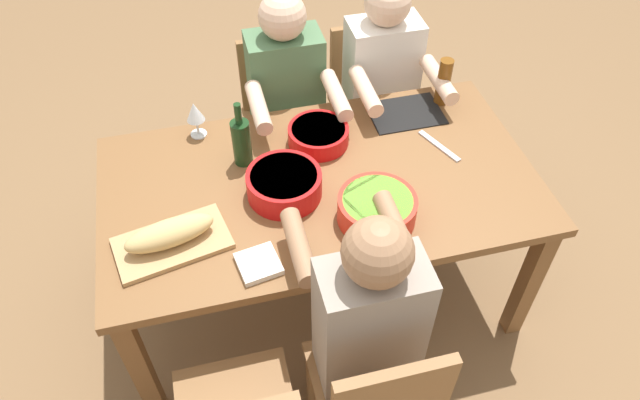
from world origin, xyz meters
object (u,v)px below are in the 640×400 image
(dining_table, at_px, (320,195))
(serving_bowl_salad, at_px, (377,208))
(serving_bowl_greens, at_px, (318,134))
(wine_glass, at_px, (195,113))
(chair_far_center, at_px, (282,110))
(chair_near_center, at_px, (378,397))
(wine_bottle, at_px, (242,141))
(beer_bottle, at_px, (444,82))
(diner_far_right, at_px, (384,83))
(serving_bowl_fruit, at_px, (284,183))
(chair_far_right, at_px, (370,97))
(diner_near_center, at_px, (365,317))
(cutting_board, at_px, (172,243))
(bread_loaf, at_px, (170,233))
(diner_far_center, at_px, (288,98))
(napkin_stack, at_px, (259,264))

(dining_table, distance_m, serving_bowl_salad, 0.32)
(serving_bowl_greens, relative_size, wine_glass, 1.54)
(chair_far_center, height_order, serving_bowl_greens, chair_far_center)
(chair_near_center, bearing_deg, wine_bottle, 105.51)
(chair_far_center, distance_m, serving_bowl_greens, 0.65)
(chair_far_center, distance_m, beer_bottle, 0.87)
(beer_bottle, bearing_deg, diner_far_right, 125.29)
(chair_near_center, distance_m, serving_bowl_fruit, 0.84)
(wine_bottle, bearing_deg, chair_far_center, 65.95)
(wine_bottle, bearing_deg, diner_far_right, 29.92)
(chair_far_center, xyz_separation_m, diner_far_right, (0.47, -0.18, 0.21))
(diner_far_right, height_order, serving_bowl_fruit, diner_far_right)
(chair_far_right, bearing_deg, diner_near_center, -108.46)
(chair_far_center, bearing_deg, serving_bowl_salad, -81.57)
(diner_near_center, distance_m, cutting_board, 0.73)
(chair_near_center, bearing_deg, diner_near_center, 90.00)
(chair_far_center, distance_m, bread_loaf, 1.19)
(dining_table, bearing_deg, cutting_board, -162.52)
(beer_bottle, bearing_deg, diner_far_center, 158.63)
(serving_bowl_salad, xyz_separation_m, wine_glass, (-0.59, 0.64, 0.06))
(dining_table, xyz_separation_m, wine_bottle, (-0.27, 0.19, 0.19))
(serving_bowl_greens, bearing_deg, diner_far_center, 97.29)
(napkin_stack, bearing_deg, diner_far_right, 51.17)
(dining_table, xyz_separation_m, chair_near_center, (0.00, -0.80, -0.17))
(diner_far_center, relative_size, cutting_board, 3.00)
(diner_far_center, xyz_separation_m, chair_far_right, (0.47, 0.18, -0.21))
(bread_loaf, bearing_deg, napkin_stack, -30.75)
(serving_bowl_salad, bearing_deg, dining_table, 122.52)
(dining_table, xyz_separation_m, bread_loaf, (-0.59, -0.19, 0.15))
(wine_bottle, xyz_separation_m, beer_bottle, (0.93, 0.17, 0.00))
(dining_table, bearing_deg, diner_near_center, -90.00)
(diner_far_right, bearing_deg, diner_near_center, -110.99)
(wine_glass, xyz_separation_m, napkin_stack, (0.13, -0.75, -0.10))
(diner_near_center, bearing_deg, napkin_stack, 139.69)
(diner_far_center, xyz_separation_m, wine_glass, (-0.43, -0.22, 0.16))
(serving_bowl_greens, bearing_deg, chair_far_center, 94.97)
(diner_far_center, distance_m, diner_far_right, 0.47)
(diner_near_center, distance_m, serving_bowl_salad, 0.42)
(diner_far_center, relative_size, bread_loaf, 3.75)
(diner_near_center, distance_m, wine_bottle, 0.86)
(serving_bowl_salad, relative_size, bread_loaf, 0.91)
(chair_far_right, xyz_separation_m, diner_far_right, (0.00, -0.18, 0.21))
(bread_loaf, relative_size, beer_bottle, 1.45)
(diner_far_center, xyz_separation_m, beer_bottle, (0.65, -0.26, 0.15))
(beer_bottle, bearing_deg, napkin_stack, -143.40)
(chair_far_center, relative_size, diner_far_center, 0.71)
(wine_glass, height_order, napkin_stack, wine_glass)
(chair_near_center, xyz_separation_m, cutting_board, (-0.59, 0.61, 0.27))
(chair_near_center, bearing_deg, beer_bottle, 60.59)
(diner_far_right, distance_m, napkin_stack, 1.25)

